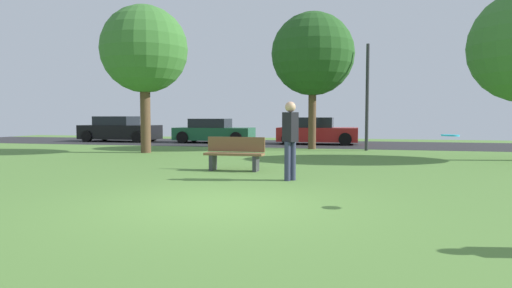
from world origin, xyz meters
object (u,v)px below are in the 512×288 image
Objects in this scene: birch_tree_lone at (313,54)px; parked_car_green at (213,132)px; park_bench at (235,153)px; frisbee_disc at (450,135)px; oak_tree_right at (144,50)px; parked_car_red at (317,132)px; person_thrower at (290,136)px; street_lamp_post at (367,98)px; parked_car_black at (119,130)px.

parked_car_green is at bearing 149.89° from birch_tree_lone.
frisbee_disc is at bearing 139.77° from park_bench.
parked_car_red is at bearing 48.26° from oak_tree_right.
person_thrower is 5.01× the size of frisbee_disc.
person_thrower is 1.12× the size of park_bench.
parked_car_green is at bearing 155.57° from street_lamp_post.
street_lamp_post is (3.56, 7.85, 1.79)m from park_bench.
street_lamp_post is at bearing -114.38° from park_bench.
parked_car_red is 11.65m from park_bench.
birch_tree_lone is 3.76× the size of park_bench.
parked_car_black is at bearing -48.06° from park_bench.
oak_tree_right reaches higher than parked_car_black.
street_lamp_post is at bearing 95.28° from frisbee_disc.
person_thrower is 9.58m from street_lamp_post.
person_thrower is at bearing 139.83° from park_bench.
parked_car_green is 9.10m from street_lamp_post.
parked_car_green is (-9.23, 15.48, -0.55)m from frisbee_disc.
park_bench is at bearing -98.37° from birch_tree_lone.
frisbee_disc is 0.08× the size of parked_car_green.
frisbee_disc is 21.41m from parked_car_black.
person_thrower is at bearing -47.04° from parked_car_black.
oak_tree_right is 13.31m from frisbee_disc.
frisbee_disc is 15.94m from parked_car_red.
oak_tree_right is 1.30× the size of street_lamp_post.
parked_car_green is 5.68m from parked_car_red.
park_bench is (-1.09, -11.60, -0.18)m from parked_car_red.
parked_car_black is (-5.19, 6.74, -3.41)m from oak_tree_right.
frisbee_disc is 0.08× the size of parked_car_black.
parked_car_black reaches higher than parked_car_red.
park_bench is at bearing -179.92° from person_thrower.
street_lamp_post reaches higher than person_thrower.
parked_car_green is at bearing 120.82° from frisbee_disc.
park_bench is (4.59, -11.55, -0.15)m from parked_car_green.
park_bench is 8.80m from street_lamp_post.
parked_car_green is 2.69× the size of park_bench.
oak_tree_right is 1.30× the size of parked_car_black.
birch_tree_lone is at bearing -30.11° from parked_car_green.
parked_car_red is at bearing -95.38° from park_bench.
parked_car_red is (-3.55, 15.53, -0.53)m from frisbee_disc.
parked_car_black is at bearing -179.12° from parked_car_red.
oak_tree_right is 7.71m from parked_car_green.
person_thrower is (0.53, -9.66, -3.18)m from birch_tree_lone.
parked_car_black is at bearing 134.16° from frisbee_disc.
birch_tree_lone reaches higher than street_lamp_post.
frisbee_disc is (3.44, -12.12, -3.01)m from birch_tree_lone.
parked_car_red is 0.91× the size of street_lamp_post.
frisbee_disc is 6.13m from park_bench.
frisbee_disc is at bearing -45.84° from parked_car_black.
birch_tree_lone is 1.34× the size of street_lamp_post.
person_thrower is 3.82m from frisbee_disc.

